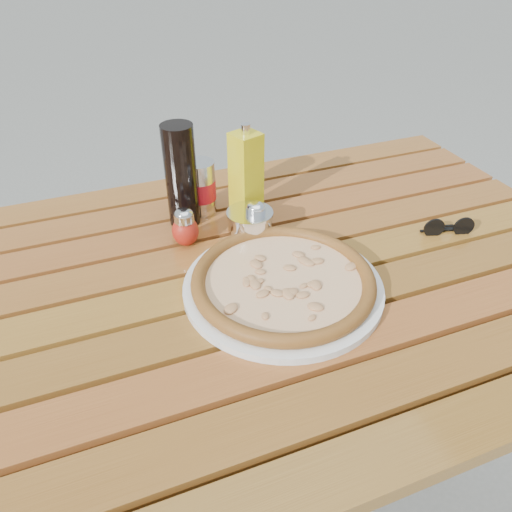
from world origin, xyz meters
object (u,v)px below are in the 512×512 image
object	(u,v)px
table	(260,305)
oregano_shaker	(256,221)
soda_can	(201,188)
parmesan_tin	(250,224)
olive_oil_cruet	(246,175)
dark_bottle	(181,176)
plate	(283,287)
pepper_shaker	(185,228)
pizza	(283,280)
sunglasses	(448,228)

from	to	relation	value
table	oregano_shaker	world-z (taller)	oregano_shaker
soda_can	parmesan_tin	bearing A→B (deg)	-64.83
table	olive_oil_cruet	distance (m)	0.28
oregano_shaker	parmesan_tin	size ratio (longest dim) A/B	0.73
dark_bottle	olive_oil_cruet	xyz separation A→B (m)	(0.14, -0.02, -0.01)
plate	oregano_shaker	world-z (taller)	oregano_shaker
dark_bottle	soda_can	world-z (taller)	dark_bottle
table	parmesan_tin	distance (m)	0.17
table	soda_can	size ratio (longest dim) A/B	11.67
plate	table	bearing A→B (deg)	111.46
pepper_shaker	olive_oil_cruet	size ratio (longest dim) A/B	0.39
plate	pizza	size ratio (longest dim) A/B	0.88
table	pizza	world-z (taller)	pizza
olive_oil_cruet	sunglasses	distance (m)	0.44
plate	olive_oil_cruet	distance (m)	0.29
oregano_shaker	soda_can	world-z (taller)	soda_can
pizza	olive_oil_cruet	xyz separation A→B (m)	(0.03, 0.27, 0.07)
oregano_shaker	olive_oil_cruet	bearing A→B (deg)	81.54
pizza	table	bearing A→B (deg)	111.46
olive_oil_cruet	oregano_shaker	bearing A→B (deg)	-98.46
oregano_shaker	dark_bottle	size ratio (longest dim) A/B	0.37
dark_bottle	parmesan_tin	xyz separation A→B (m)	(0.11, -0.11, -0.08)
table	pizza	xyz separation A→B (m)	(0.02, -0.06, 0.10)
pizza	parmesan_tin	bearing A→B (deg)	87.89
pepper_shaker	dark_bottle	bearing A→B (deg)	76.72
plate	dark_bottle	bearing A→B (deg)	109.68
oregano_shaker	soda_can	distance (m)	0.16
olive_oil_cruet	soda_can	bearing A→B (deg)	150.61
pizza	sunglasses	world-z (taller)	sunglasses
soda_can	parmesan_tin	distance (m)	0.15
pizza	pepper_shaker	world-z (taller)	pepper_shaker
table	sunglasses	xyz separation A→B (m)	(0.42, -0.01, 0.09)
table	plate	distance (m)	0.10
soda_can	pizza	bearing A→B (deg)	-79.95
table	sunglasses	bearing A→B (deg)	-1.88
table	parmesan_tin	xyz separation A→B (m)	(0.03, 0.13, 0.11)
pizza	plate	bearing A→B (deg)	135.00
soda_can	olive_oil_cruet	distance (m)	0.11
oregano_shaker	parmesan_tin	world-z (taller)	oregano_shaker
table	oregano_shaker	size ratio (longest dim) A/B	17.07
parmesan_tin	sunglasses	size ratio (longest dim) A/B	1.01
sunglasses	dark_bottle	bearing A→B (deg)	169.81
plate	dark_bottle	size ratio (longest dim) A/B	1.64
oregano_shaker	olive_oil_cruet	size ratio (longest dim) A/B	0.39
plate	soda_can	xyz separation A→B (m)	(-0.06, 0.32, 0.05)
pepper_shaker	sunglasses	bearing A→B (deg)	-17.63
pizza	soda_can	distance (m)	0.33
pepper_shaker	soda_can	bearing A→B (deg)	59.51
parmesan_tin	sunglasses	xyz separation A→B (m)	(0.39, -0.14, -0.01)
pepper_shaker	soda_can	size ratio (longest dim) A/B	0.68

